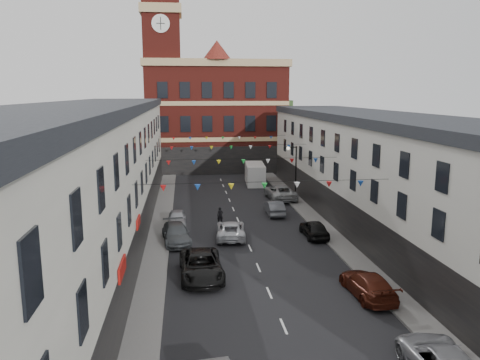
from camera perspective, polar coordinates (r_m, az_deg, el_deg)
name	(u,v)px	position (r m, az deg, el deg)	size (l,w,h in m)	color
ground	(250,248)	(35.37, 1.23, -8.30)	(160.00, 160.00, 0.00)	black
pavement_left	(158,242)	(36.99, -9.95, -7.49)	(1.80, 64.00, 0.15)	#605E5B
pavement_right	(331,236)	(38.71, 11.04, -6.70)	(1.80, 64.00, 0.15)	#605E5B
terrace_left	(86,179)	(35.38, -18.23, 0.12)	(8.40, 56.00, 10.70)	beige
terrace_right	(398,179)	(38.48, 18.69, 0.15)	(8.40, 56.00, 9.70)	beige
civic_building	(215,115)	(71.31, -3.05, 7.93)	(20.60, 13.30, 18.50)	maroon
clock_tower	(163,67)	(68.27, -9.40, 13.39)	(5.60, 5.60, 30.00)	maroon
distant_hill	(188,125)	(95.35, -6.41, 6.67)	(40.00, 14.00, 10.00)	#2E5327
street_lamp	(294,166)	(49.04, 6.55, 1.68)	(1.10, 0.36, 6.00)	black
car_left_c	(201,266)	(29.88, -4.75, -10.36)	(2.61, 5.66, 1.57)	black
car_left_d	(176,234)	(36.79, -7.79, -6.49)	(1.98, 4.87, 1.41)	#454A4E
car_left_e	(177,218)	(41.46, -7.69, -4.61)	(1.53, 3.81, 1.30)	#93949B
car_right_c	(368,284)	(28.25, 15.31, -12.18)	(1.96, 4.82, 1.40)	#4C1A0F
car_right_d	(314,229)	(38.21, 9.03, -5.89)	(1.65, 4.10, 1.40)	black
car_right_e	(274,208)	(44.64, 4.20, -3.38)	(1.47, 4.21, 1.39)	#51545A
car_right_f	(280,192)	(50.97, 4.90, -1.48)	(2.72, 5.90, 1.64)	#999B9D
moving_car	(231,230)	(37.59, -1.13, -6.06)	(2.25, 4.87, 1.35)	silver
white_van	(255,174)	(59.41, 1.83, 0.75)	(2.24, 5.81, 2.57)	silver
pedestrian	(220,216)	(41.48, -2.43, -4.36)	(0.55, 0.36, 1.51)	black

